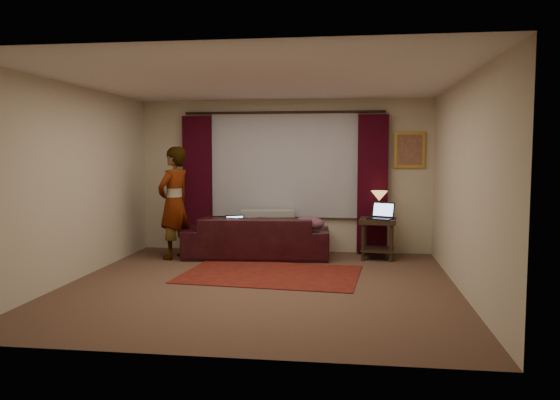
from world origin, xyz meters
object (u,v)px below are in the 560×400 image
Objects in this scene: tiffany_lamp at (379,204)px; laptop_table at (380,211)px; person at (174,203)px; laptop_sofa at (237,223)px; end_table at (378,239)px; sofa at (257,229)px.

laptop_table is (0.00, -0.28, -0.08)m from tiffany_lamp.
person is (-3.26, -0.54, 0.03)m from tiffany_lamp.
laptop_sofa is 0.76× the size of tiffany_lamp.
laptop_sofa is 0.18× the size of person.
laptop_table is (2.27, 0.20, 0.21)m from laptop_sofa.
tiffany_lamp is at bearing 82.01° from end_table.
laptop_sofa is 2.28m from end_table.
sofa is 1.30× the size of person.
person is at bearing -151.18° from laptop_table.
sofa is 5.82× the size of laptop_table.
tiffany_lamp is (2.26, 0.47, 0.29)m from laptop_sofa.
end_table is 0.48m from laptop_table.
person is at bearing -170.55° from tiffany_lamp.
tiffany_lamp is at bearing 115.04° from laptop_table.
person is (-1.00, -0.07, 0.32)m from laptop_sofa.
tiffany_lamp reaches higher than laptop_sofa.
tiffany_lamp reaches higher than laptop_table.
laptop_sofa is 0.82× the size of laptop_table.
laptop_sofa reaches higher than end_table.
sofa reaches higher than laptop_sofa.
person reaches higher than end_table.
end_table is at bearing -16.03° from laptop_sofa.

